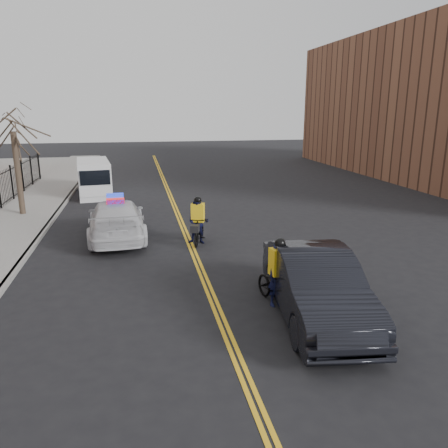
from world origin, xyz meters
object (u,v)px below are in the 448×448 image
Objects in this scene: dark_sedan at (316,285)px; cargo_van at (94,178)px; cyclist_near at (279,282)px; cyclist_far at (198,225)px; police_cruiser at (117,219)px.

dark_sedan is 19.41m from cargo_van.
cargo_van is 2.56× the size of cyclist_near.
cyclist_near is at bearing 136.06° from dark_sedan.
cyclist_near reaches higher than cyclist_far.
cyclist_near is (-0.70, 0.85, -0.21)m from dark_sedan.
police_cruiser is at bearing 174.72° from cyclist_far.
dark_sedan is 2.73× the size of cyclist_far.
police_cruiser is 3.47m from cyclist_far.
police_cruiser is at bearing -87.06° from cargo_van.
dark_sedan is 1.02× the size of cargo_van.
dark_sedan is 7.18m from cyclist_far.
cargo_van reaches higher than police_cruiser.
cyclist_near is (6.25, -17.27, -0.37)m from cargo_van.
cargo_van reaches higher than cyclist_far.
police_cruiser is at bearing 128.89° from dark_sedan.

